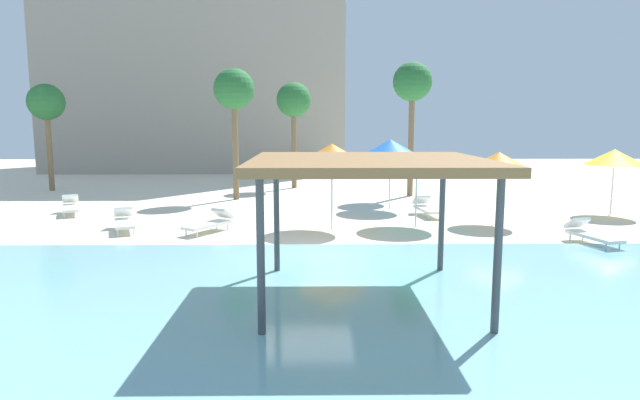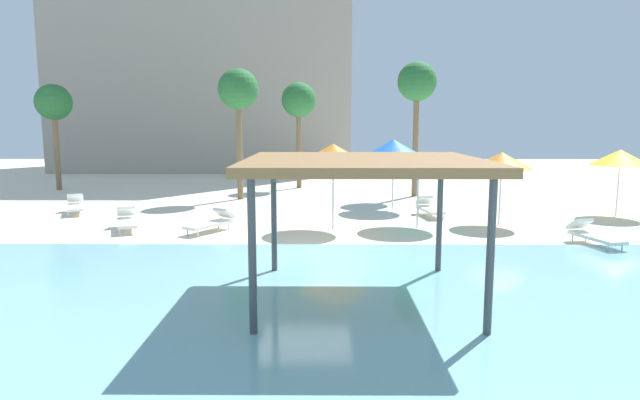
# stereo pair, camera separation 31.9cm
# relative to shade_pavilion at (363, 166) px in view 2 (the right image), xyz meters

# --- Properties ---
(ground_plane) EXTENTS (80.00, 80.00, 0.00)m
(ground_plane) POSITION_rel_shade_pavilion_xyz_m (-1.30, 3.35, -2.75)
(ground_plane) COLOR beige
(lagoon_water) EXTENTS (44.00, 13.50, 0.04)m
(lagoon_water) POSITION_rel_shade_pavilion_xyz_m (-1.30, -1.90, -2.73)
(lagoon_water) COLOR #7AB7C1
(lagoon_water) RESTS_ON ground
(shade_pavilion) EXTENTS (4.70, 4.70, 2.92)m
(shade_pavilion) POSITION_rel_shade_pavilion_xyz_m (0.00, 0.00, 0.00)
(shade_pavilion) COLOR #42474C
(shade_pavilion) RESTS_ON ground
(beach_umbrella_teal_0) EXTENTS (2.48, 2.48, 2.59)m
(beach_umbrella_teal_0) POSITION_rel_shade_pavilion_xyz_m (2.47, 7.72, -0.50)
(beach_umbrella_teal_0) COLOR silver
(beach_umbrella_teal_0) RESTS_ON ground
(beach_umbrella_blue_1) EXTENTS (2.44, 2.44, 2.94)m
(beach_umbrella_blue_1) POSITION_rel_shade_pavilion_xyz_m (2.11, 11.67, -0.15)
(beach_umbrella_blue_1) COLOR silver
(beach_umbrella_blue_1) RESTS_ON ground
(beach_umbrella_yellow_2) EXTENTS (2.24, 2.24, 2.60)m
(beach_umbrella_yellow_2) POSITION_rel_shade_pavilion_xyz_m (10.72, 10.18, -0.47)
(beach_umbrella_yellow_2) COLOR silver
(beach_umbrella_yellow_2) RESTS_ON ground
(beach_umbrella_orange_3) EXTENTS (2.14, 2.14, 2.60)m
(beach_umbrella_orange_3) POSITION_rel_shade_pavilion_xyz_m (5.49, 8.24, -0.45)
(beach_umbrella_orange_3) COLOR silver
(beach_umbrella_orange_3) RESTS_ON ground
(beach_umbrella_orange_4) EXTENTS (2.39, 2.39, 2.92)m
(beach_umbrella_orange_4) POSITION_rel_shade_pavilion_xyz_m (-0.48, 7.42, -0.16)
(beach_umbrella_orange_4) COLOR silver
(beach_umbrella_orange_4) RESTS_ON ground
(lounge_chair_0) EXTENTS (1.05, 1.99, 0.74)m
(lounge_chair_0) POSITION_rel_shade_pavilion_xyz_m (7.22, 4.97, -2.42)
(lounge_chair_0) COLOR white
(lounge_chair_0) RESTS_ON ground
(lounge_chair_1) EXTENTS (1.23, 1.99, 0.74)m
(lounge_chair_1) POSITION_rel_shade_pavilion_xyz_m (-7.53, 7.24, -2.42)
(lounge_chair_1) COLOR white
(lounge_chair_1) RESTS_ON ground
(lounge_chair_2) EXTENTS (0.89, 1.97, 0.74)m
(lounge_chair_2) POSITION_rel_shade_pavilion_xyz_m (3.34, 10.06, -2.42)
(lounge_chair_2) COLOR white
(lounge_chair_2) RESTS_ON ground
(lounge_chair_3) EXTENTS (1.30, 1.98, 0.74)m
(lounge_chair_3) POSITION_rel_shade_pavilion_xyz_m (-10.83, 10.61, -2.42)
(lounge_chair_3) COLOR white
(lounge_chair_3) RESTS_ON ground
(lounge_chair_4) EXTENTS (1.54, 1.92, 0.74)m
(lounge_chair_4) POSITION_rel_shade_pavilion_xyz_m (-4.54, 6.92, -2.42)
(lounge_chair_4) COLOR white
(lounge_chair_4) RESTS_ON ground
(palm_tree_0) EXTENTS (1.90, 1.90, 6.13)m
(palm_tree_0) POSITION_rel_shade_pavilion_xyz_m (-4.78, 14.72, 2.28)
(palm_tree_0) COLOR brown
(palm_tree_0) RESTS_ON ground
(palm_tree_1) EXTENTS (1.90, 1.90, 5.66)m
(palm_tree_1) POSITION_rel_shade_pavilion_xyz_m (-15.18, 18.20, 1.84)
(palm_tree_1) COLOR brown
(palm_tree_1) RESTS_ON ground
(palm_tree_2) EXTENTS (1.90, 1.90, 6.55)m
(palm_tree_2) POSITION_rel_shade_pavilion_xyz_m (3.71, 15.80, 2.68)
(palm_tree_2) COLOR brown
(palm_tree_2) RESTS_ON ground
(palm_tree_3) EXTENTS (1.90, 1.90, 5.83)m
(palm_tree_3) POSITION_rel_shade_pavilion_xyz_m (-2.17, 19.26, 2.00)
(palm_tree_3) COLOR brown
(palm_tree_3) RESTS_ON ground
(hotel_block_0) EXTENTS (21.84, 11.19, 21.37)m
(hotel_block_0) POSITION_rel_shade_pavilion_xyz_m (-9.78, 33.03, 7.93)
(hotel_block_0) COLOR #9E9384
(hotel_block_0) RESTS_ON ground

